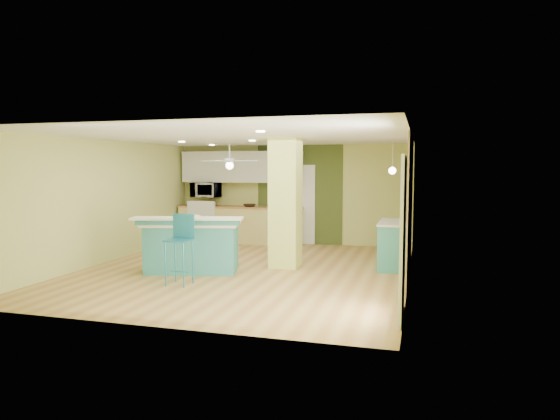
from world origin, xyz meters
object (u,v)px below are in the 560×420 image
object	(u,v)px
fruit_bowl	(249,205)
canister	(196,219)
peninsula	(192,246)
side_counter	(394,244)
bar_stool	(181,237)

from	to	relation	value
fruit_bowl	canister	distance (m)	3.63
peninsula	fruit_bowl	size ratio (longest dim) A/B	6.84
side_counter	canister	distance (m)	3.84
peninsula	side_counter	size ratio (longest dim) A/B	1.48
peninsula	canister	bearing A→B (deg)	-48.15
fruit_bowl	canister	size ratio (longest dim) A/B	1.92
peninsula	canister	distance (m)	0.53
peninsula	bar_stool	world-z (taller)	bar_stool
peninsula	bar_stool	xyz separation A→B (m)	(0.27, -0.95, 0.29)
side_counter	fruit_bowl	xyz separation A→B (m)	(-3.72, 2.06, 0.53)
bar_stool	fruit_bowl	world-z (taller)	bar_stool
side_counter	fruit_bowl	distance (m)	4.28
peninsula	fruit_bowl	world-z (taller)	peninsula
bar_stool	canister	world-z (taller)	bar_stool
fruit_bowl	canister	bearing A→B (deg)	-86.05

